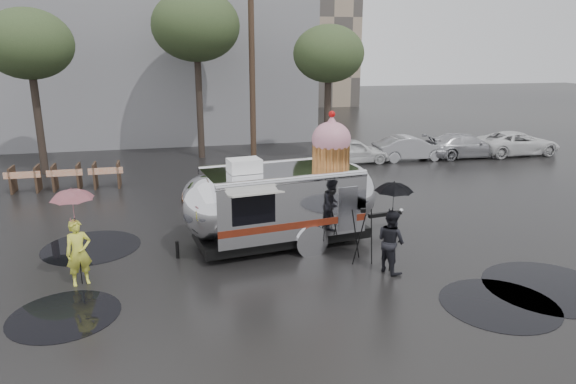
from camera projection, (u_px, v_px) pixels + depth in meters
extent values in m
plane|color=black|center=(245.00, 286.00, 12.03)|extent=(120.00, 120.00, 0.00)
cylinder|color=black|center=(65.00, 315.00, 10.70)|extent=(2.27, 2.27, 0.01)
cylinder|color=black|center=(548.00, 287.00, 11.95)|extent=(2.94, 2.94, 0.01)
cylinder|color=black|center=(499.00, 304.00, 11.15)|extent=(2.53, 2.53, 0.01)
cylinder|color=black|center=(91.00, 247.00, 14.34)|extent=(2.67, 2.67, 0.01)
cylinder|color=black|center=(240.00, 225.00, 16.12)|extent=(2.90, 2.90, 0.01)
cube|color=slate|center=(123.00, 29.00, 31.90)|extent=(22.00, 12.00, 13.00)
cylinder|color=#473323|center=(252.00, 67.00, 24.47)|extent=(0.28, 0.28, 9.00)
cylinder|color=#382D26|center=(37.00, 107.00, 21.91)|extent=(0.32, 0.32, 5.85)
ellipsoid|color=#2E4022|center=(28.00, 44.00, 21.20)|extent=(3.64, 3.64, 2.86)
cylinder|color=#382D26|center=(199.00, 90.00, 25.18)|extent=(0.32, 0.32, 6.75)
ellipsoid|color=#2E4022|center=(196.00, 26.00, 24.36)|extent=(4.20, 4.20, 3.30)
cylinder|color=#382D26|center=(328.00, 105.00, 24.78)|extent=(0.32, 0.32, 5.40)
ellipsoid|color=#2E4022|center=(329.00, 54.00, 24.13)|extent=(3.36, 3.36, 2.64)
cube|color=#473323|center=(13.00, 180.00, 19.65)|extent=(0.08, 0.80, 1.00)
cube|color=#473323|center=(38.00, 178.00, 19.84)|extent=(0.08, 0.80, 1.00)
cube|color=#E5590C|center=(22.00, 175.00, 19.32)|extent=(1.30, 0.04, 0.25)
cube|color=#473323|center=(55.00, 178.00, 19.97)|extent=(0.08, 0.80, 1.00)
cube|color=#473323|center=(79.00, 176.00, 20.17)|extent=(0.08, 0.80, 1.00)
cube|color=#E5590C|center=(64.00, 173.00, 19.65)|extent=(1.30, 0.04, 0.25)
cube|color=#473323|center=(95.00, 175.00, 20.30)|extent=(0.08, 0.80, 1.00)
cube|color=#473323|center=(119.00, 174.00, 20.49)|extent=(0.08, 0.80, 1.00)
cube|color=#E5590C|center=(105.00, 171.00, 19.97)|extent=(1.30, 0.04, 0.25)
imported|color=silver|center=(353.00, 149.00, 24.60)|extent=(4.00, 1.80, 1.40)
imported|color=#B2B2B7|center=(410.00, 146.00, 25.25)|extent=(4.00, 1.80, 1.40)
imported|color=#B2B2B7|center=(465.00, 143.00, 25.89)|extent=(4.20, 1.80, 1.44)
imported|color=silver|center=(517.00, 140.00, 26.53)|extent=(4.40, 1.90, 1.50)
cube|color=silver|center=(281.00, 199.00, 14.27)|extent=(4.43, 2.75, 1.70)
ellipsoid|color=silver|center=(348.00, 192.00, 14.99)|extent=(1.71, 2.35, 1.70)
ellipsoid|color=silver|center=(207.00, 207.00, 13.54)|extent=(1.71, 2.35, 1.70)
cube|color=black|center=(281.00, 232.00, 14.54)|extent=(4.95, 2.55, 0.28)
cylinder|color=black|center=(310.00, 242.00, 13.83)|extent=(0.68, 0.30, 0.66)
cylinder|color=black|center=(285.00, 220.00, 15.57)|extent=(0.68, 0.30, 0.66)
cylinder|color=silver|center=(312.00, 242.00, 13.70)|extent=(0.91, 0.22, 0.91)
cube|color=black|center=(385.00, 214.00, 15.68)|extent=(1.14, 0.27, 0.11)
sphere|color=silver|center=(401.00, 211.00, 15.86)|extent=(0.17, 0.17, 0.15)
cylinder|color=black|center=(177.00, 250.00, 13.54)|extent=(0.11, 0.11, 0.47)
cube|color=#5B1C0E|center=(295.00, 226.00, 13.41)|extent=(4.12, 0.62, 0.19)
cube|color=#5B1C0E|center=(268.00, 203.00, 15.35)|extent=(4.12, 0.62, 0.19)
cube|color=black|center=(254.00, 210.00, 12.85)|extent=(1.13, 0.19, 0.76)
cube|color=#A9A79D|center=(256.00, 194.00, 12.52)|extent=(1.38, 0.65, 0.14)
cube|color=silver|center=(348.00, 209.00, 13.85)|extent=(0.57, 0.11, 1.23)
cube|color=white|center=(244.00, 166.00, 13.62)|extent=(0.93, 0.73, 0.36)
cylinder|color=#BF783C|center=(331.00, 155.00, 14.48)|extent=(1.11, 1.11, 0.57)
ellipsoid|color=pink|center=(331.00, 139.00, 14.36)|extent=(1.24, 1.24, 0.98)
cone|color=pink|center=(332.00, 122.00, 14.23)|extent=(0.54, 0.54, 0.38)
sphere|color=red|center=(332.00, 114.00, 14.17)|extent=(0.21, 0.21, 0.19)
imported|color=#E4E845|center=(79.00, 253.00, 11.92)|extent=(0.67, 0.55, 1.58)
imported|color=#D27C88|center=(73.00, 205.00, 11.60)|extent=(1.18, 1.18, 0.81)
cylinder|color=black|center=(78.00, 251.00, 11.91)|extent=(0.02, 0.02, 1.65)
imported|color=black|center=(391.00, 241.00, 12.61)|extent=(0.66, 0.86, 1.59)
imported|color=black|center=(393.00, 197.00, 12.30)|extent=(1.13, 1.13, 0.77)
cylinder|color=black|center=(391.00, 240.00, 12.60)|extent=(0.02, 0.02, 1.65)
cylinder|color=black|center=(372.00, 237.00, 13.20)|extent=(0.07, 0.32, 1.41)
cylinder|color=black|center=(356.00, 234.00, 13.38)|extent=(0.31, 0.14, 1.41)
cylinder|color=black|center=(359.00, 240.00, 12.97)|extent=(0.26, 0.22, 1.41)
cube|color=black|center=(363.00, 210.00, 12.99)|extent=(0.13, 0.12, 0.10)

